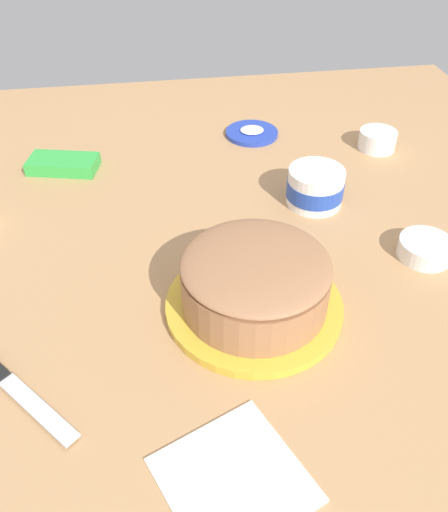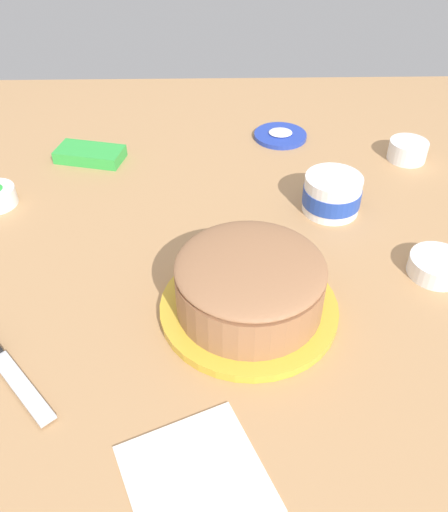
# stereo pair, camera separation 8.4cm
# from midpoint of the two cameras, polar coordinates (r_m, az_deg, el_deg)

# --- Properties ---
(ground_plane) EXTENTS (1.54, 1.54, 0.00)m
(ground_plane) POSITION_cam_midpoint_polar(r_m,az_deg,el_deg) (0.90, 1.51, 0.09)
(ground_plane) COLOR tan
(frosted_cake) EXTENTS (0.26, 0.26, 0.10)m
(frosted_cake) POSITION_cam_midpoint_polar(r_m,az_deg,el_deg) (0.77, 5.65, -3.53)
(frosted_cake) COLOR gold
(frosted_cake) RESTS_ON ground_plane
(frosting_tub) EXTENTS (0.11, 0.11, 0.07)m
(frosting_tub) POSITION_cam_midpoint_polar(r_m,az_deg,el_deg) (1.01, 13.66, 6.43)
(frosting_tub) COLOR white
(frosting_tub) RESTS_ON ground_plane
(frosting_tub_lid) EXTENTS (0.12, 0.12, 0.02)m
(frosting_tub_lid) POSITION_cam_midpoint_polar(r_m,az_deg,el_deg) (1.26, 7.84, 12.59)
(frosting_tub_lid) COLOR #233DAD
(frosting_tub_lid) RESTS_ON ground_plane
(sprinkle_bowl_orange) EXTENTS (0.08, 0.08, 0.04)m
(sprinkle_bowl_orange) POSITION_cam_midpoint_polar(r_m,az_deg,el_deg) (1.23, 20.81, 10.53)
(sprinkle_bowl_orange) COLOR white
(sprinkle_bowl_orange) RESTS_ON ground_plane
(sprinkle_bowl_pink) EXTENTS (0.09, 0.09, 0.03)m
(sprinkle_bowl_pink) POSITION_cam_midpoint_polar(r_m,az_deg,el_deg) (0.93, 24.04, -1.06)
(sprinkle_bowl_pink) COLOR white
(sprinkle_bowl_pink) RESTS_ON ground_plane
(candy_box_lower) EXTENTS (0.15, 0.10, 0.03)m
(candy_box_lower) POSITION_cam_midpoint_polar(r_m,az_deg,el_deg) (1.18, -12.26, 10.49)
(candy_box_lower) COLOR green
(candy_box_lower) RESTS_ON ground_plane
(paper_napkin) EXTENTS (0.20, 0.20, 0.01)m
(paper_napkin) POSITION_cam_midpoint_polar(r_m,az_deg,el_deg) (0.64, 0.71, -22.76)
(paper_napkin) COLOR white
(paper_napkin) RESTS_ON ground_plane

